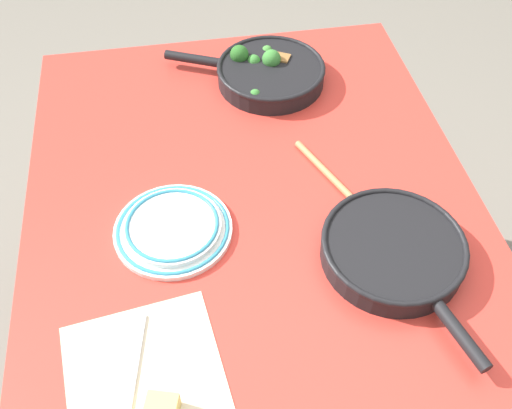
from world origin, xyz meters
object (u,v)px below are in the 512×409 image
(wooden_spoon, at_px, (357,203))
(dinner_plate_stack, at_px, (173,228))
(skillet_broccoli, at_px, (269,72))
(grater_knife, at_px, (122,409))
(skillet_eggs, at_px, (393,250))

(wooden_spoon, xyz_separation_m, dinner_plate_stack, (0.00, -0.38, 0.00))
(skillet_broccoli, distance_m, dinner_plate_stack, 0.53)
(grater_knife, bearing_deg, skillet_eggs, -56.92)
(skillet_eggs, relative_size, dinner_plate_stack, 1.69)
(skillet_broccoli, bearing_deg, wooden_spoon, 127.60)
(skillet_broccoli, xyz_separation_m, grater_knife, (0.80, -0.39, -0.02))
(dinner_plate_stack, bearing_deg, grater_knife, -17.02)
(skillet_eggs, distance_m, grater_knife, 0.56)
(grater_knife, distance_m, dinner_plate_stack, 0.37)
(skillet_broccoli, height_order, grater_knife, skillet_broccoli)
(grater_knife, bearing_deg, wooden_spoon, -43.42)
(skillet_broccoli, height_order, wooden_spoon, skillet_broccoli)
(dinner_plate_stack, bearing_deg, skillet_eggs, 71.66)
(wooden_spoon, relative_size, grater_knife, 1.25)
(grater_knife, height_order, dinner_plate_stack, dinner_plate_stack)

